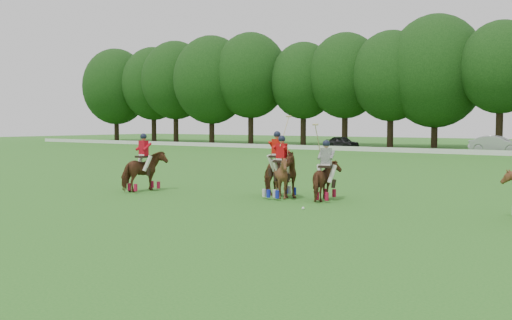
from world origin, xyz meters
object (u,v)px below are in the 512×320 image
Objects in this scene: car_mid at (497,144)px; polo_red_a at (144,171)px; polo_red_b at (277,173)px; polo_ball at (303,208)px; polo_red_c at (282,176)px; polo_stripe_a at (326,179)px; car_left at (342,142)px.

car_mid is 2.04× the size of polo_red_a.
polo_red_b reaches higher than polo_ball.
polo_red_c is 1.65m from polo_stripe_a.
car_left is 41.35m from polo_stripe_a.
polo_stripe_a is (7.27, 1.71, -0.08)m from polo_red_a.
polo_red_b reaches higher than polo_red_a.
polo_stripe_a is (17.64, -37.40, 0.10)m from car_left.
car_mid is 39.44m from polo_red_a.
polo_ball is (2.30, -2.08, -0.84)m from polo_red_b.
polo_red_a is 7.72m from polo_ball.
car_mid is (15.55, 0.00, 0.12)m from car_left.
polo_red_a reaches higher than polo_red_c.
polo_red_c is (0.49, -37.78, 0.04)m from car_mid.
polo_red_b is (15.72, -37.59, 0.23)m from car_left.
car_mid is at bearing 90.74° from polo_red_c.
polo_red_a is at bearing -166.79° from polo_stripe_a.
car_left is 0.82× the size of car_mid.
polo_red_b is at bearing -140.37° from car_left.
polo_red_b reaches higher than car_mid.
polo_red_b is (5.35, 1.51, 0.05)m from polo_red_a.
car_left is 1.45× the size of polo_stripe_a.
car_mid is 1.77× the size of polo_stripe_a.
polo_red_b is at bearing 15.79° from polo_red_a.
polo_ball is (1.98, -1.89, -0.77)m from polo_red_c.
polo_red_a is at bearing 175.80° from polo_ball.
polo_red_a is 25.73× the size of polo_ball.
polo_red_b is 1.30× the size of polo_red_c.
polo_red_a is at bearing 175.66° from car_mid.
car_mid is 37.45m from polo_stripe_a.
polo_red_b reaches higher than polo_red_c.
polo_ball is at bearing -4.20° from polo_red_a.
polo_red_a is 0.78× the size of polo_red_b.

